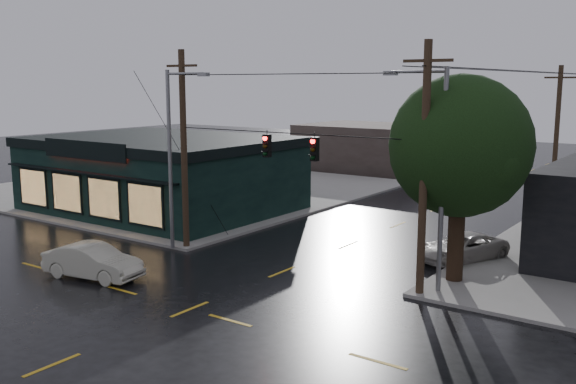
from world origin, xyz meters
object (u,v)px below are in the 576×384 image
Objects in this scene: corner_tree at (460,147)px; utility_pole_ne at (419,296)px; suv_silver at (462,247)px; utility_pole_nw at (187,249)px; sedan_cream at (93,261)px.

utility_pole_ne is at bearing -101.41° from corner_tree.
utility_pole_ne reaches higher than suv_silver.
utility_pole_ne is at bearing 0.00° from utility_pole_nw.
utility_pole_nw is at bearing -169.60° from corner_tree.
corner_tree reaches higher than utility_pole_ne.
sedan_cream is at bearing -154.55° from utility_pole_ne.
utility_pole_nw is 2.22× the size of sedan_cream.
suv_silver is at bearing -55.66° from sedan_cream.
utility_pole_nw is (-13.50, -2.48, -5.90)m from corner_tree.
sedan_cream is (0.24, -6.07, 0.75)m from utility_pole_nw.
corner_tree is at bearing -50.82° from suv_silver.
sedan_cream is at bearing -147.19° from corner_tree.
suv_silver is at bearing 94.71° from utility_pole_ne.
suv_silver is (12.26, 12.14, -0.10)m from sedan_cream.
utility_pole_ne is 6.13m from suv_silver.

